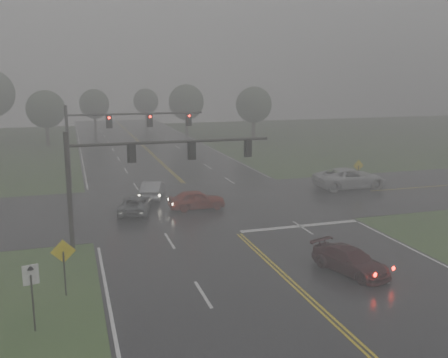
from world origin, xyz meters
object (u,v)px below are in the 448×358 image
object	(u,v)px
sedan_maroon	(350,272)
car_grey	(136,213)
sedan_red	(197,209)
sedan_silver	(153,198)
signal_gantry_near	(134,164)
pickup_white	(349,188)
signal_gantry_far	(111,129)

from	to	relation	value
sedan_maroon	car_grey	distance (m)	17.32
sedan_red	sedan_silver	xyz separation A→B (m)	(-2.63, 4.40, 0.00)
sedan_red	car_grey	size ratio (longest dim) A/B	0.93
sedan_red	signal_gantry_near	xyz separation A→B (m)	(-5.37, -6.42, 4.83)
car_grey	pickup_white	xyz separation A→B (m)	(19.55, 2.62, 0.00)
sedan_maroon	signal_gantry_far	distance (m)	27.27
sedan_red	car_grey	world-z (taller)	sedan_red
sedan_maroon	pickup_white	world-z (taller)	pickup_white
pickup_white	sedan_maroon	bearing A→B (deg)	151.04
sedan_red	sedan_silver	size ratio (longest dim) A/B	0.97
sedan_maroon	sedan_silver	size ratio (longest dim) A/B	1.00
sedan_silver	sedan_red	bearing A→B (deg)	137.84
pickup_white	signal_gantry_near	world-z (taller)	signal_gantry_near
sedan_maroon	sedan_red	xyz separation A→B (m)	(-4.49, 14.45, 0.00)
sedan_silver	signal_gantry_near	distance (m)	12.16
signal_gantry_near	pickup_white	bearing A→B (deg)	24.69
sedan_silver	signal_gantry_near	xyz separation A→B (m)	(-2.74, -10.82, 4.83)
sedan_silver	car_grey	xyz separation A→B (m)	(-1.98, -4.11, 0.00)
sedan_silver	car_grey	size ratio (longest dim) A/B	0.96
sedan_red	pickup_white	world-z (taller)	pickup_white
sedan_maroon	pickup_white	size ratio (longest dim) A/B	0.68
sedan_silver	pickup_white	size ratio (longest dim) A/B	0.68
car_grey	pickup_white	distance (m)	19.72
sedan_silver	signal_gantry_far	xyz separation A→B (m)	(-2.72, 6.06, 5.18)
sedan_silver	signal_gantry_far	size ratio (longest dim) A/B	0.35
signal_gantry_near	sedan_red	bearing A→B (deg)	50.10
car_grey	signal_gantry_near	size ratio (longest dim) A/B	0.37
pickup_white	signal_gantry_near	xyz separation A→B (m)	(-20.31, -9.34, 4.83)
signal_gantry_near	signal_gantry_far	size ratio (longest dim) A/B	0.99
signal_gantry_near	sedan_maroon	bearing A→B (deg)	-39.14
sedan_red	sedan_maroon	bearing A→B (deg)	-163.19
sedan_red	pickup_white	distance (m)	15.22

